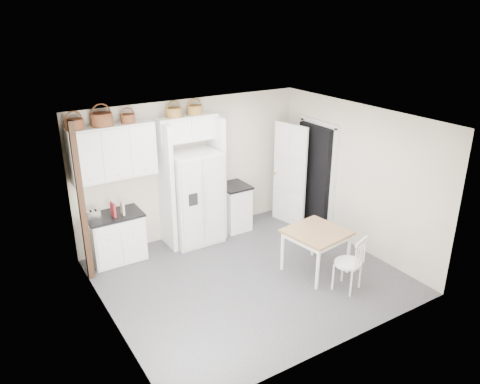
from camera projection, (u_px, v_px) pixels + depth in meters
floor at (250, 277)px, 7.65m from camera, size 4.50×4.50×0.00m
ceiling at (251, 120)px, 6.69m from camera, size 4.50×4.50×0.00m
wall_back at (192, 168)px, 8.75m from camera, size 4.50×0.00×4.50m
wall_left at (105, 240)px, 6.06m from camera, size 0.00×4.00×4.00m
wall_right at (356, 177)px, 8.27m from camera, size 0.00×4.00×4.00m
refrigerator at (194, 197)px, 8.55m from camera, size 0.89×0.72×1.73m
base_cab_left at (116, 238)px, 8.04m from camera, size 0.89×0.56×0.82m
base_cab_right at (234, 208)px, 9.19m from camera, size 0.49×0.59×0.87m
dining_table at (315, 251)px, 7.69m from camera, size 1.00×1.00×0.74m
windsor_chair at (348, 263)px, 7.17m from camera, size 0.55×0.53×0.91m
counter_left at (114, 215)px, 7.88m from camera, size 0.92×0.60×0.04m
counter_right at (234, 186)px, 9.02m from camera, size 0.53×0.63×0.04m
toaster at (94, 215)px, 7.65m from camera, size 0.26×0.19×0.16m
cookbook_red at (113, 210)px, 7.75m from camera, size 0.05×0.16×0.24m
cookbook_cream at (123, 208)px, 7.83m from camera, size 0.04×0.15×0.22m
basket_upper_a at (74, 124)px, 7.19m from camera, size 0.28×0.28×0.16m
basket_upper_b at (102, 120)px, 7.39m from camera, size 0.35×0.35×0.20m
basket_upper_c at (128, 118)px, 7.61m from camera, size 0.24×0.24×0.14m
basket_bridge_a at (174, 112)px, 8.01m from camera, size 0.28×0.28×0.16m
basket_bridge_b at (195, 110)px, 8.21m from camera, size 0.27×0.27×0.16m
upper_cabinet at (113, 152)px, 7.65m from camera, size 1.40×0.34×0.90m
bridge_cabinet at (187, 128)px, 8.23m from camera, size 1.12×0.34×0.45m
fridge_panel_left at (166, 187)px, 8.24m from camera, size 0.08×0.60×2.30m
fridge_panel_right at (217, 177)px, 8.74m from camera, size 0.08×0.60×2.30m
trim_post at (82, 204)px, 7.15m from camera, size 0.09×0.09×2.60m
doorway_void at (315, 177)px, 9.12m from camera, size 0.18×0.85×2.05m
door_slab at (289, 175)px, 9.21m from camera, size 0.21×0.79×2.05m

